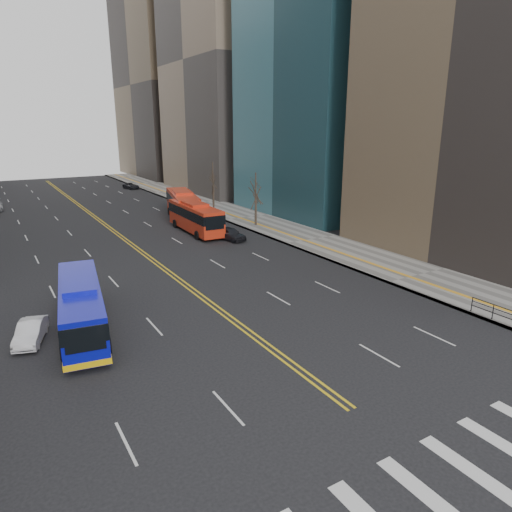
{
  "coord_description": "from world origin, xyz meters",
  "views": [
    {
      "loc": [
        -12.78,
        -7.91,
        12.27
      ],
      "look_at": [
        0.98,
        14.97,
        4.53
      ],
      "focal_mm": 32.0,
      "sensor_mm": 36.0,
      "label": 1
    }
  ],
  "objects": [
    {
      "name": "red_bus_far",
      "position": [
        9.81,
        48.55,
        2.13
      ],
      "size": [
        5.6,
        12.51,
        3.84
      ],
      "color": "red",
      "rests_on": "ground"
    },
    {
      "name": "red_bus_near",
      "position": [
        8.18,
        40.75,
        1.96
      ],
      "size": [
        3.07,
        11.2,
        3.53
      ],
      "color": "red",
      "rests_on": "ground"
    },
    {
      "name": "car_dark_mid",
      "position": [
        9.89,
        35.3,
        0.71
      ],
      "size": [
        2.43,
        4.39,
        1.41
      ],
      "primitive_type": "imported",
      "rotation": [
        0.0,
        0.0,
        0.19
      ],
      "color": "black",
      "rests_on": "ground"
    },
    {
      "name": "blue_bus",
      "position": [
        -8.63,
        19.6,
        1.71
      ],
      "size": [
        4.01,
        11.33,
        3.26
      ],
      "color": "#0B0FAD",
      "rests_on": "ground"
    },
    {
      "name": "crosswalk",
      "position": [
        0.0,
        0.0,
        0.01
      ],
      "size": [
        26.7,
        4.0,
        0.01
      ],
      "color": "silver",
      "rests_on": "ground"
    },
    {
      "name": "street_trees",
      "position": [
        -7.18,
        34.55,
        4.87
      ],
      "size": [
        35.2,
        47.2,
        7.6
      ],
      "color": "#31271E",
      "rests_on": "ground"
    },
    {
      "name": "car_dark_far",
      "position": [
        12.5,
        81.98,
        0.58
      ],
      "size": [
        2.57,
        4.45,
        1.17
      ],
      "primitive_type": "imported",
      "rotation": [
        0.0,
        0.0,
        0.16
      ],
      "color": "black",
      "rests_on": "ground"
    },
    {
      "name": "sidewalk_right",
      "position": [
        17.5,
        45.0,
        0.07
      ],
      "size": [
        7.0,
        130.0,
        0.15
      ],
      "primitive_type": "cube",
      "color": "slate",
      "rests_on": "ground"
    },
    {
      "name": "car_white",
      "position": [
        -11.54,
        19.67,
        0.61
      ],
      "size": [
        2.38,
        3.95,
        1.23
      ],
      "primitive_type": "imported",
      "rotation": [
        0.0,
        0.0,
        -0.31
      ],
      "color": "silver",
      "rests_on": "ground"
    },
    {
      "name": "centerline",
      "position": [
        0.0,
        55.0,
        0.01
      ],
      "size": [
        0.55,
        100.0,
        0.01
      ],
      "color": "gold",
      "rests_on": "ground"
    },
    {
      "name": "office_towers",
      "position": [
        0.12,
        68.51,
        23.92
      ],
      "size": [
        83.0,
        134.0,
        58.0
      ],
      "color": "gray",
      "rests_on": "ground"
    },
    {
      "name": "ground",
      "position": [
        0.0,
        0.0,
        0.0
      ],
      "size": [
        220.0,
        220.0,
        0.0
      ],
      "primitive_type": "plane",
      "color": "black"
    }
  ]
}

